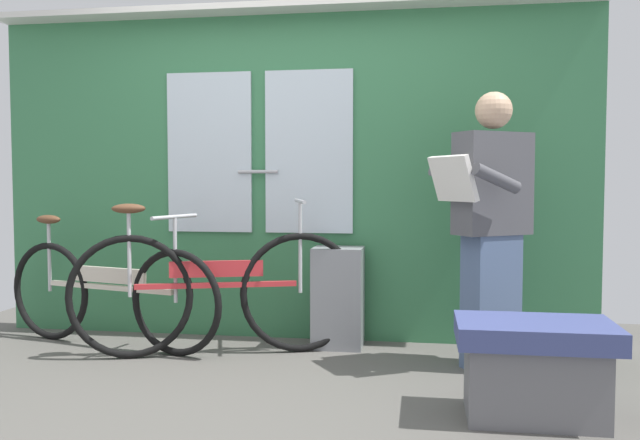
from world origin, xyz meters
TOP-DOWN VIEW (x-y plane):
  - ground_plane at (0.00, 0.00)m, footprint 5.12×3.87m
  - train_door_wall at (-0.01, 1.13)m, footprint 4.12×0.28m
  - bicycle_near_door at (-0.35, 0.58)m, footprint 1.74×0.66m
  - bicycle_leaning_behind at (-1.11, 0.67)m, footprint 1.67×0.60m
  - passenger_reading_newspaper at (1.30, 0.55)m, footprint 0.61×0.56m
  - trash_bin_by_wall at (0.37, 0.92)m, footprint 0.32×0.28m
  - bench_seat_corner at (1.42, -0.26)m, footprint 0.70×0.44m

SIDE VIEW (x-z plane):
  - ground_plane at x=0.00m, z-range -0.04..0.00m
  - bench_seat_corner at x=1.42m, z-range 0.02..0.47m
  - trash_bin_by_wall at x=0.37m, z-range 0.00..0.65m
  - bicycle_leaning_behind at x=-1.11m, z-range -0.08..0.80m
  - bicycle_near_door at x=-0.35m, z-range -0.08..0.89m
  - passenger_reading_newspaper at x=1.30m, z-range 0.04..1.64m
  - train_door_wall at x=-0.01m, z-range 0.05..2.30m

